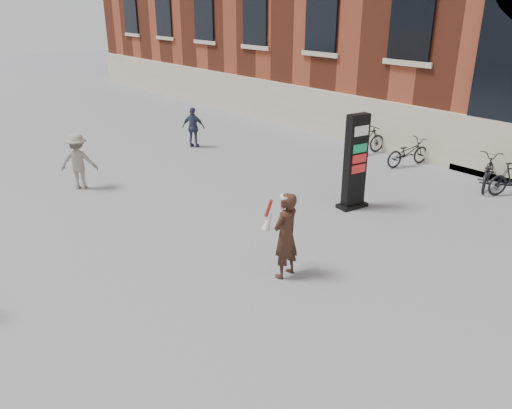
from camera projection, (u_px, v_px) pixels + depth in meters
ground at (270, 291)px, 9.35m from camera, size 100.00×100.00×0.00m
info_pylon at (355, 162)px, 12.73m from camera, size 0.84×0.51×2.48m
woman at (285, 234)px, 9.57m from camera, size 0.73×0.68×1.75m
pedestrian_b at (78, 161)px, 14.25m from camera, size 1.20×1.09×1.62m
pedestrian_c at (194, 127)px, 18.39m from camera, size 0.80×0.91×1.48m
bike_4 at (487, 172)px, 14.44m from camera, size 1.91×1.24×0.95m
bike_6 at (408, 152)px, 16.38m from camera, size 1.80×0.92×0.90m
bike_7 at (366, 140)px, 17.62m from camera, size 1.72×0.80×1.00m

